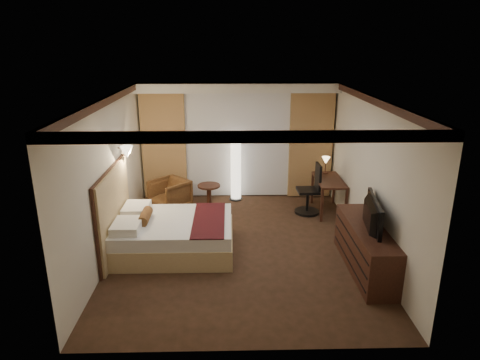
{
  "coord_description": "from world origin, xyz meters",
  "views": [
    {
      "loc": [
        -0.19,
        -7.04,
        3.6
      ],
      "look_at": [
        0.0,
        0.4,
        1.15
      ],
      "focal_mm": 32.0,
      "sensor_mm": 36.0,
      "label": 1
    }
  ],
  "objects_px": {
    "dresser": "(365,248)",
    "television": "(367,208)",
    "floor_lamp": "(236,169)",
    "armchair": "(170,193)",
    "bed": "(175,235)",
    "desk": "(328,196)",
    "side_table": "(209,197)",
    "office_chair": "(308,189)"
  },
  "relations": [
    {
      "from": "armchair",
      "to": "television",
      "type": "bearing_deg",
      "value": 6.56
    },
    {
      "from": "television",
      "to": "office_chair",
      "type": "bearing_deg",
      "value": 19.45
    },
    {
      "from": "dresser",
      "to": "television",
      "type": "relative_size",
      "value": 1.77
    },
    {
      "from": "side_table",
      "to": "dresser",
      "type": "relative_size",
      "value": 0.28
    },
    {
      "from": "office_chair",
      "to": "television",
      "type": "xyz_separation_m",
      "value": [
        0.48,
        -2.43,
        0.53
      ]
    },
    {
      "from": "desk",
      "to": "television",
      "type": "bearing_deg",
      "value": -89.54
    },
    {
      "from": "armchair",
      "to": "floor_lamp",
      "type": "distance_m",
      "value": 1.62
    },
    {
      "from": "bed",
      "to": "side_table",
      "type": "bearing_deg",
      "value": 75.61
    },
    {
      "from": "desk",
      "to": "armchair",
      "type": "bearing_deg",
      "value": 175.67
    },
    {
      "from": "bed",
      "to": "floor_lamp",
      "type": "bearing_deg",
      "value": 66.24
    },
    {
      "from": "floor_lamp",
      "to": "television",
      "type": "xyz_separation_m",
      "value": [
        2.02,
        -3.3,
        0.35
      ]
    },
    {
      "from": "television",
      "to": "side_table",
      "type": "bearing_deg",
      "value": 51.84
    },
    {
      "from": "floor_lamp",
      "to": "desk",
      "type": "distance_m",
      "value": 2.19
    },
    {
      "from": "desk",
      "to": "television",
      "type": "xyz_separation_m",
      "value": [
        0.02,
        -2.48,
        0.71
      ]
    },
    {
      "from": "floor_lamp",
      "to": "office_chair",
      "type": "xyz_separation_m",
      "value": [
        1.54,
        -0.87,
        -0.19
      ]
    },
    {
      "from": "bed",
      "to": "office_chair",
      "type": "distance_m",
      "value": 3.16
    },
    {
      "from": "dresser",
      "to": "television",
      "type": "bearing_deg",
      "value": 180.0
    },
    {
      "from": "office_chair",
      "to": "television",
      "type": "bearing_deg",
      "value": -80.68
    },
    {
      "from": "side_table",
      "to": "television",
      "type": "xyz_separation_m",
      "value": [
        2.62,
        -2.76,
        0.81
      ]
    },
    {
      "from": "dresser",
      "to": "television",
      "type": "xyz_separation_m",
      "value": [
        -0.03,
        0.0,
        0.7
      ]
    },
    {
      "from": "office_chair",
      "to": "dresser",
      "type": "xyz_separation_m",
      "value": [
        0.51,
        -2.43,
        -0.17
      ]
    },
    {
      "from": "armchair",
      "to": "dresser",
      "type": "distance_m",
      "value": 4.46
    },
    {
      "from": "bed",
      "to": "armchair",
      "type": "height_order",
      "value": "armchair"
    },
    {
      "from": "dresser",
      "to": "desk",
      "type": "bearing_deg",
      "value": 91.15
    },
    {
      "from": "floor_lamp",
      "to": "dresser",
      "type": "height_order",
      "value": "floor_lamp"
    },
    {
      "from": "desk",
      "to": "dresser",
      "type": "bearing_deg",
      "value": -88.85
    },
    {
      "from": "floor_lamp",
      "to": "television",
      "type": "relative_size",
      "value": 1.33
    },
    {
      "from": "dresser",
      "to": "floor_lamp",
      "type": "bearing_deg",
      "value": 121.82
    },
    {
      "from": "floor_lamp",
      "to": "television",
      "type": "distance_m",
      "value": 3.88
    },
    {
      "from": "armchair",
      "to": "bed",
      "type": "bearing_deg",
      "value": -35.34
    },
    {
      "from": "bed",
      "to": "desk",
      "type": "bearing_deg",
      "value": 29.14
    },
    {
      "from": "television",
      "to": "floor_lamp",
      "type": "bearing_deg",
      "value": 39.75
    },
    {
      "from": "bed",
      "to": "desk",
      "type": "height_order",
      "value": "desk"
    },
    {
      "from": "dresser",
      "to": "office_chair",
      "type": "bearing_deg",
      "value": 101.82
    },
    {
      "from": "bed",
      "to": "dresser",
      "type": "relative_size",
      "value": 1.03
    },
    {
      "from": "armchair",
      "to": "side_table",
      "type": "height_order",
      "value": "armchair"
    },
    {
      "from": "armchair",
      "to": "office_chair",
      "type": "distance_m",
      "value": 3.03
    },
    {
      "from": "desk",
      "to": "office_chair",
      "type": "xyz_separation_m",
      "value": [
        -0.46,
        -0.05,
        0.18
      ]
    },
    {
      "from": "office_chair",
      "to": "desk",
      "type": "bearing_deg",
      "value": 4.4
    },
    {
      "from": "office_chair",
      "to": "television",
      "type": "relative_size",
      "value": 0.99
    },
    {
      "from": "side_table",
      "to": "floor_lamp",
      "type": "bearing_deg",
      "value": 41.5
    },
    {
      "from": "armchair",
      "to": "floor_lamp",
      "type": "relative_size",
      "value": 0.5
    }
  ]
}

